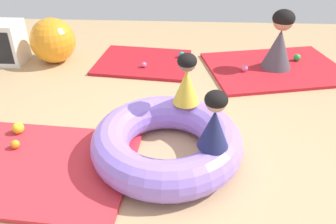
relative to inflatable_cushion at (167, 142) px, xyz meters
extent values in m
plane|color=tan|center=(-0.14, -0.02, -0.16)|extent=(8.00, 8.00, 0.00)
cube|color=red|center=(-1.11, -0.22, -0.14)|extent=(1.72, 1.28, 0.04)
cube|color=#B21923|center=(-0.45, 2.03, -0.14)|extent=(1.34, 1.13, 0.04)
cube|color=red|center=(1.34, 1.92, -0.14)|extent=(1.98, 1.62, 0.04)
torus|color=#9975EA|center=(0.00, 0.00, 0.00)|extent=(1.31, 1.31, 0.33)
cone|color=navy|center=(0.37, -0.24, 0.32)|extent=(0.31, 0.31, 0.32)
sphere|color=tan|center=(0.37, -0.24, 0.56)|extent=(0.16, 0.16, 0.16)
ellipsoid|color=black|center=(0.37, -0.24, 0.57)|extent=(0.17, 0.17, 0.14)
cone|color=yellow|center=(0.16, 0.41, 0.33)|extent=(0.35, 0.35, 0.33)
sphere|color=#936647|center=(0.16, 0.41, 0.57)|extent=(0.16, 0.16, 0.16)
ellipsoid|color=black|center=(0.16, 0.41, 0.58)|extent=(0.18, 0.18, 0.14)
cone|color=#4C4751|center=(1.34, 1.92, 0.13)|extent=(0.54, 0.54, 0.51)
sphere|color=tan|center=(1.34, 1.92, 0.51)|extent=(0.26, 0.26, 0.26)
ellipsoid|color=black|center=(1.34, 1.92, 0.53)|extent=(0.28, 0.28, 0.22)
sphere|color=pink|center=(-0.41, 1.81, -0.09)|extent=(0.07, 0.07, 0.07)
sphere|color=blue|center=(-0.49, -0.24, -0.08)|extent=(0.09, 0.09, 0.09)
sphere|color=orange|center=(-1.37, 0.00, -0.08)|extent=(0.08, 0.08, 0.08)
sphere|color=green|center=(1.68, 2.15, -0.08)|extent=(0.10, 0.10, 0.10)
sphere|color=yellow|center=(-1.44, 0.24, -0.07)|extent=(0.11, 0.11, 0.11)
sphere|color=teal|center=(0.08, 2.18, -0.08)|extent=(0.08, 0.08, 0.08)
sphere|color=pink|center=(0.91, 1.76, -0.08)|extent=(0.09, 0.09, 0.09)
sphere|color=orange|center=(-1.68, 2.03, 0.14)|extent=(0.61, 0.61, 0.61)
cube|color=white|center=(-2.33, 1.99, 0.12)|extent=(0.44, 0.44, 0.56)
cube|color=#2D2D33|center=(-2.33, 1.87, 0.12)|extent=(0.34, 0.20, 0.44)
camera|label=1|loc=(0.15, -2.41, 1.81)|focal=36.97mm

